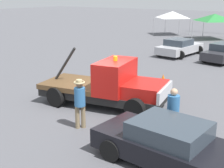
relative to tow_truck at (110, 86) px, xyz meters
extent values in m
plane|color=#545459|center=(-0.34, -0.06, -0.90)|extent=(160.00, 160.00, 0.00)
cube|color=black|center=(-0.34, -0.06, -0.38)|extent=(5.81, 3.01, 0.35)
cube|color=red|center=(1.62, 0.30, 0.07)|extent=(1.88, 2.16, 0.55)
cube|color=silver|center=(2.43, 0.46, 0.05)|extent=(0.49, 2.01, 0.50)
cube|color=red|center=(0.26, 0.05, 0.48)|extent=(1.61, 2.44, 1.37)
cube|color=brown|center=(-1.70, -0.32, -0.09)|extent=(3.13, 2.72, 0.22)
cylinder|color=black|center=(-2.23, -0.42, 0.80)|extent=(1.19, 0.34, 1.63)
cylinder|color=orange|center=(0.26, 0.05, 1.27)|extent=(0.18, 0.18, 0.20)
cylinder|color=black|center=(1.35, 1.34, -0.46)|extent=(0.88, 0.26, 0.88)
cylinder|color=black|center=(1.74, -0.76, -0.46)|extent=(0.88, 0.26, 0.88)
cylinder|color=black|center=(-2.30, 0.66, -0.46)|extent=(0.88, 0.26, 0.88)
cylinder|color=black|center=(-1.91, -1.44, -0.46)|extent=(0.88, 0.26, 0.88)
cube|color=black|center=(4.52, -3.11, -0.37)|extent=(5.04, 2.29, 0.60)
cube|color=#333D47|center=(4.27, -3.09, 0.18)|extent=(2.19, 1.84, 0.50)
cylinder|color=black|center=(2.92, -2.08, -0.56)|extent=(0.68, 0.22, 0.68)
cylinder|color=black|center=(2.78, -3.89, -0.56)|extent=(0.68, 0.22, 0.68)
cylinder|color=#38383D|center=(3.65, -1.65, -0.46)|extent=(0.17, 0.17, 0.89)
cylinder|color=#38383D|center=(3.72, -1.44, -0.46)|extent=(0.17, 0.17, 0.89)
cylinder|color=teal|center=(3.68, -1.55, 0.34)|extent=(0.41, 0.41, 0.71)
sphere|color=tan|center=(3.68, -1.55, 0.81)|extent=(0.24, 0.24, 0.24)
cylinder|color=#847051|center=(0.55, -2.49, -0.47)|extent=(0.16, 0.16, 0.87)
cylinder|color=#847051|center=(0.41, -2.66, -0.47)|extent=(0.16, 0.16, 0.87)
cylinder|color=teal|center=(0.48, -2.57, 0.31)|extent=(0.40, 0.40, 0.69)
sphere|color=brown|center=(0.48, -2.57, 0.78)|extent=(0.24, 0.24, 0.24)
torus|color=tan|center=(0.48, -2.57, 0.86)|extent=(0.41, 0.41, 0.06)
cylinder|color=tan|center=(0.48, -2.57, 0.91)|extent=(0.21, 0.21, 0.11)
cube|color=#B7B7BC|center=(-2.21, 12.94, -0.37)|extent=(2.45, 4.68, 0.60)
cube|color=#333D47|center=(-2.24, 12.72, 0.18)|extent=(1.91, 2.07, 0.50)
cylinder|color=black|center=(-2.95, 14.56, -0.56)|extent=(0.68, 0.22, 0.68)
cylinder|color=black|center=(-1.12, 14.35, -0.56)|extent=(0.68, 0.22, 0.68)
cylinder|color=black|center=(-3.30, 11.53, -0.56)|extent=(0.68, 0.22, 0.68)
cylinder|color=black|center=(-1.47, 11.32, -0.56)|extent=(0.68, 0.22, 0.68)
cylinder|color=black|center=(0.94, 14.45, -0.56)|extent=(0.68, 0.22, 0.68)
cylinder|color=black|center=(0.40, 11.39, -0.56)|extent=(0.68, 0.22, 0.68)
cylinder|color=#9E9EA3|center=(-9.79, 22.85, 0.10)|extent=(0.07, 0.07, 2.01)
cylinder|color=#9E9EA3|center=(-6.53, 22.85, 0.10)|extent=(0.07, 0.07, 2.01)
cylinder|color=#9E9EA3|center=(-9.79, 26.11, 0.10)|extent=(0.07, 0.07, 2.01)
cylinder|color=#9E9EA3|center=(-6.53, 26.11, 0.10)|extent=(0.07, 0.07, 2.01)
pyramid|color=white|center=(-8.16, 24.48, 1.50)|extent=(3.26, 3.26, 0.78)
cylinder|color=#9E9EA3|center=(-4.56, 21.78, 0.08)|extent=(0.07, 0.07, 1.97)
cylinder|color=#9E9EA3|center=(-4.56, 25.26, 0.08)|extent=(0.07, 0.07, 1.97)
pyramid|color=#287F38|center=(-2.82, 23.52, 1.45)|extent=(3.48, 3.48, 0.77)
cube|color=black|center=(0.40, 4.54, -0.88)|extent=(0.40, 0.40, 0.04)
cone|color=orange|center=(0.40, 4.54, -0.63)|extent=(0.36, 0.36, 0.55)
camera|label=1|loc=(7.57, -10.70, 3.92)|focal=50.00mm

